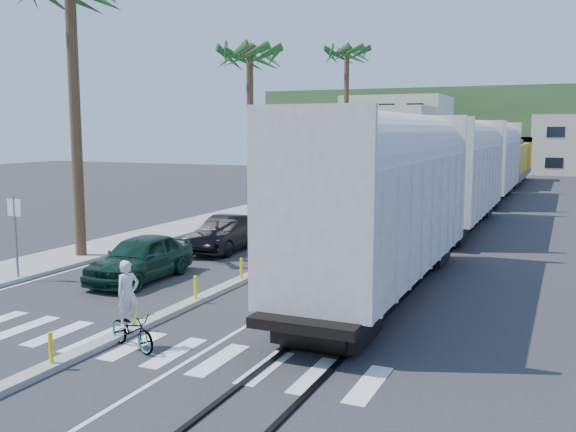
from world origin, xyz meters
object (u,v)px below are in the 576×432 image
Objects in this scene: car_lead at (141,258)px; car_second at (227,234)px; street_sign at (15,225)px; cyclist at (131,322)px.

car_lead is 1.03× the size of car_second.
car_lead is at bearing 24.44° from street_sign.
cyclist is (4.14, -5.95, -0.13)m from car_lead.
cyclist is at bearing -56.94° from car_lead.
street_sign is at bearing 83.62° from cyclist.
street_sign reaches higher than car_lead.
car_second is (0.08, 6.09, -0.04)m from car_lead.
street_sign is at bearing -117.96° from car_second.
cyclist reaches higher than car_lead.
car_lead is 7.25m from cyclist.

